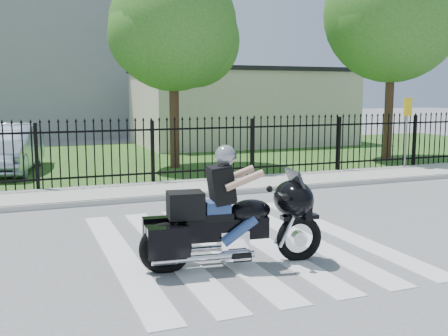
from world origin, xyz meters
name	(u,v)px	position (x,y,z in m)	size (l,w,h in m)	color
ground	(238,244)	(0.00, 0.00, 0.00)	(120.00, 120.00, 0.00)	slate
crosswalk	(238,243)	(0.00, 0.00, 0.01)	(5.00, 5.50, 0.01)	silver
sidewalk	(163,190)	(0.00, 5.00, 0.06)	(40.00, 2.00, 0.12)	#ADAAA3
curb	(173,197)	(0.00, 4.00, 0.06)	(40.00, 0.12, 0.12)	#ADAAA3
grass_strip	(115,159)	(0.00, 12.00, 0.01)	(40.00, 12.00, 0.02)	#2B581E
iron_fence	(153,153)	(0.00, 6.00, 0.90)	(26.00, 0.04, 1.80)	black
tree_mid	(173,27)	(1.50, 9.00, 4.67)	(4.20, 4.20, 6.78)	#382316
tree_right	(393,13)	(9.50, 8.00, 5.39)	(5.00, 5.00, 7.90)	#382316
building_low	(242,108)	(7.00, 16.00, 1.75)	(10.00, 6.00, 3.50)	beige
building_low_roof	(242,71)	(7.00, 16.00, 3.60)	(10.20, 6.20, 0.20)	black
building_tall	(20,33)	(-3.00, 26.00, 6.00)	(15.00, 10.00, 12.00)	gray
motorcycle_rider	(229,216)	(-0.59, -1.03, 0.76)	(2.80, 1.09, 1.86)	black
parked_car	(7,148)	(-3.77, 9.96, 0.80)	(1.65, 4.72, 1.56)	#99A8C1
traffic_sign	(407,118)	(8.38, 5.69, 1.74)	(0.47, 0.22, 2.27)	slate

